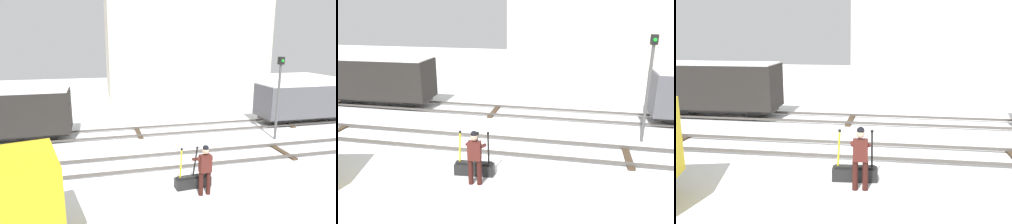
{
  "view_description": "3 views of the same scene",
  "coord_description": "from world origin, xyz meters",
  "views": [
    {
      "loc": [
        -2.05,
        -11.3,
        4.89
      ],
      "look_at": [
        1.3,
        2.9,
        1.44
      ],
      "focal_mm": 32.52,
      "sensor_mm": 36.0,
      "label": 1
    },
    {
      "loc": [
        3.92,
        -11.36,
        5.06
      ],
      "look_at": [
        1.18,
        1.58,
        0.91
      ],
      "focal_mm": 35.97,
      "sensor_mm": 36.0,
      "label": 2
    },
    {
      "loc": [
        2.03,
        -11.45,
        4.06
      ],
      "look_at": [
        0.24,
        0.67,
        1.25
      ],
      "focal_mm": 38.68,
      "sensor_mm": 36.0,
      "label": 3
    }
  ],
  "objects": [
    {
      "name": "freight_car_mid_siding",
      "position": [
        9.95,
        4.26,
        1.39
      ],
      "size": [
        5.44,
        2.1,
        2.41
      ],
      "rotation": [
        0.0,
        0.0,
        0.0
      ],
      "color": "#2D2B28",
      "rests_on": "ground_plane"
    },
    {
      "name": "freight_car_far_end",
      "position": [
        -6.09,
        4.26,
        1.46
      ],
      "size": [
        5.43,
        2.06,
        2.56
      ],
      "rotation": [
        0.0,
        0.0,
        0.02
      ],
      "color": "#2D2B28",
      "rests_on": "ground_plane"
    },
    {
      "name": "switch_lever_frame",
      "position": [
        0.97,
        -2.21,
        0.25
      ],
      "size": [
        1.26,
        0.46,
        1.45
      ],
      "rotation": [
        0.0,
        0.0,
        0.08
      ],
      "color": "black",
      "rests_on": "ground_plane"
    },
    {
      "name": "signal_post",
      "position": [
        6.59,
        1.75,
        2.5
      ],
      "size": [
        0.24,
        0.32,
        4.12
      ],
      "color": "#4C4C4C",
      "rests_on": "ground_plane"
    },
    {
      "name": "track_main_line",
      "position": [
        0.0,
        0.0,
        0.11
      ],
      "size": [
        44.0,
        1.94,
        0.18
      ],
      "color": "#4C4742",
      "rests_on": "ground_plane"
    },
    {
      "name": "track_siding_near",
      "position": [
        0.0,
        4.26,
        0.11
      ],
      "size": [
        44.0,
        1.94,
        0.18
      ],
      "color": "#4C4742",
      "rests_on": "ground_plane"
    },
    {
      "name": "apartment_building",
      "position": [
        5.81,
        15.75,
        6.56
      ],
      "size": [
        13.98,
        6.86,
        13.11
      ],
      "color": "beige",
      "rests_on": "ground_plane"
    },
    {
      "name": "rail_worker",
      "position": [
        1.17,
        -2.78,
        0.95
      ],
      "size": [
        0.57,
        0.68,
        1.69
      ],
      "rotation": [
        0.0,
        0.0,
        0.08
      ],
      "color": "#351511",
      "rests_on": "ground_plane"
    },
    {
      "name": "ground_plane",
      "position": [
        0.0,
        0.0,
        0.0
      ],
      "size": [
        60.0,
        60.0,
        0.0
      ],
      "primitive_type": "plane",
      "color": "white"
    }
  ]
}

